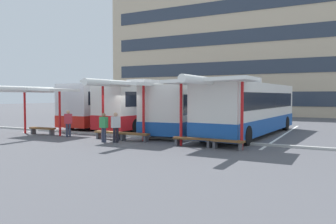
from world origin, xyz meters
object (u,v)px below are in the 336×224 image
Objects in this scene: coach_bus_2 at (193,108)px; waiting_passenger_2 at (116,125)px; waiting_passenger_0 at (104,126)px; waiting_shelter_0 at (38,90)px; coach_bus_1 at (155,106)px; waiting_shelter_2 at (208,82)px; bench_1 at (108,133)px; bench_2 at (134,135)px; waiting_passenger_1 at (68,122)px; bench_0 at (42,129)px; bench_3 at (193,140)px; bench_4 at (228,142)px; coach_bus_0 at (116,105)px; waiting_shelter_1 at (120,85)px; coach_bus_3 at (251,109)px.

coach_bus_2 is 7.61× the size of waiting_passenger_2.
waiting_shelter_0 is at bearing 172.34° from waiting_passenger_0.
waiting_shelter_2 is at bearing -46.77° from coach_bus_1.
coach_bus_1 is 2.58× the size of waiting_shelter_2.
bench_2 is (1.80, -0.05, 0.00)m from bench_1.
waiting_shelter_2 reaches higher than waiting_passenger_1.
bench_0 is at bearing -179.42° from bench_2.
coach_bus_2 is (3.56, -0.83, -0.09)m from coach_bus_1.
coach_bus_1 reaches higher than coach_bus_2.
bench_1 is at bearing 141.62° from waiting_passenger_2.
bench_3 is (5.41, -0.38, 0.01)m from bench_1.
waiting_shelter_0 is 2.49× the size of bench_2.
bench_4 is 0.98× the size of waiting_passenger_2.
bench_3 and bench_4 have the same top height.
coach_bus_0 reaches higher than bench_2.
waiting_shelter_2 is (4.51, -0.58, 2.77)m from bench_2.
waiting_passenger_1 reaches higher than waiting_passenger_0.
coach_bus_0 is 8.37m from waiting_shelter_0.
bench_4 is 10.07m from waiting_passenger_1.
bench_3 is 4.91m from waiting_passenger_0.
waiting_shelter_1 is at bearing -8.39° from bench_1.
coach_bus_0 is at bearing 131.83° from bench_2.
bench_4 is at bearing -33.68° from coach_bus_0.
bench_0 is at bearing 169.56° from waiting_passenger_0.
waiting_passenger_1 is (-5.30, -6.65, -0.67)m from coach_bus_2.
coach_bus_1 is 10.11m from bench_3.
waiting_passenger_2 is at bearing 17.43° from waiting_passenger_0.
bench_0 is at bearing 172.34° from waiting_passenger_2.
waiting_shelter_1 reaches higher than waiting_passenger_1.
coach_bus_1 reaches higher than bench_2.
waiting_shelter_1 reaches higher than bench_2.
waiting_passenger_0 is at bearing -63.04° from bench_1.
coach_bus_2 is at bearing 113.46° from bench_3.
coach_bus_1 is 7.17× the size of waiting_passenger_2.
waiting_passenger_2 is (6.55, -8.87, -0.78)m from coach_bus_0.
waiting_shelter_0 is 2.83× the size of bench_4.
coach_bus_0 reaches higher than waiting_shelter_0.
waiting_passenger_0 is (-6.61, -0.73, 0.56)m from bench_4.
coach_bus_2 is 6.21× the size of bench_3.
coach_bus_2 is 6.28× the size of bench_0.
waiting_shelter_2 is at bearing -61.35° from coach_bus_2.
coach_bus_0 is at bearing 126.44° from waiting_passenger_2.
waiting_shelter_0 reaches higher than waiting_passenger_2.
waiting_passenger_2 is (-5.07, -0.35, -2.19)m from waiting_shelter_2.
waiting_passenger_1 is at bearing -103.16° from coach_bus_1.
waiting_shelter_1 is at bearing 1.68° from waiting_passenger_1.
bench_3 is at bearing -37.65° from coach_bus_0.
waiting_passenger_1 is at bearing 177.54° from waiting_shelter_2.
waiting_shelter_1 is (6.21, -8.02, 1.39)m from coach_bus_0.
coach_bus_3 is (7.84, -1.60, -0.04)m from coach_bus_1.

